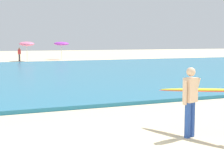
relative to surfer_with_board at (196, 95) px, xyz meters
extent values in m
plane|color=beige|center=(-2.80, -1.04, -1.03)|extent=(160.00, 160.00, 0.00)
cylinder|color=#284CA3|center=(-0.31, -0.11, -0.59)|extent=(0.15, 0.15, 0.88)
cylinder|color=#284CA3|center=(-0.13, -0.05, -0.59)|extent=(0.15, 0.15, 0.88)
cube|color=beige|center=(-0.22, -0.08, 0.15)|extent=(0.40, 0.33, 0.60)
sphere|color=beige|center=(-0.22, -0.08, 0.59)|extent=(0.22, 0.22, 0.22)
cylinder|color=beige|center=(-0.44, -0.16, 0.10)|extent=(0.10, 0.10, 0.58)
cylinder|color=beige|center=(0.03, 0.03, 0.17)|extent=(0.33, 0.20, 0.51)
ellipsoid|color=yellow|center=(0.24, 0.09, 0.10)|extent=(1.17, 2.56, 0.32)
ellipsoid|color=red|center=(0.24, 0.09, 0.08)|extent=(1.23, 2.67, 0.28)
cylinder|color=beige|center=(2.55, 35.91, -0.06)|extent=(0.05, 0.05, 1.93)
ellipsoid|color=pink|center=(2.55, 35.91, 0.97)|extent=(1.73, 1.77, 0.61)
cylinder|color=beige|center=(7.23, 37.78, -0.06)|extent=(0.05, 0.05, 1.93)
ellipsoid|color=purple|center=(7.23, 37.78, 0.97)|extent=(1.89, 1.91, 0.55)
cylinder|color=#383842|center=(1.61, 35.54, -0.61)|extent=(0.20, 0.20, 0.84)
cube|color=red|center=(1.61, 35.54, 0.08)|extent=(0.32, 0.20, 0.54)
sphere|color=#9E7051|center=(1.61, 35.54, 0.45)|extent=(0.20, 0.20, 0.20)
camera|label=1|loc=(-5.53, -7.47, 1.34)|focal=59.07mm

